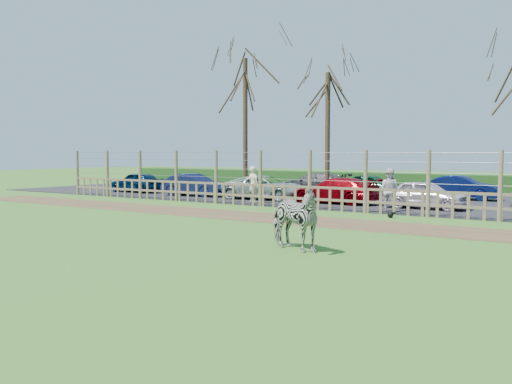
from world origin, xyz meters
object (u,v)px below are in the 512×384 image
Objects in this scene: car_1 at (194,185)px; car_3 at (336,190)px; car_10 at (372,185)px; tree_mid at (328,105)px; zebra at (292,218)px; crow at (391,215)px; car_2 at (265,187)px; car_9 at (314,183)px; car_0 at (137,182)px; car_11 at (461,188)px; visitor_b at (389,190)px; tree_left at (245,93)px; visitor_a at (253,185)px; car_4 at (425,194)px.

car_1 and car_3 have the same top height.
tree_mid is at bearing 144.61° from car_10.
zebra is 17.55m from car_1.
car_10 is (-4.98, 16.85, -0.16)m from zebra.
zebra reaches higher than crow.
car_2 is 5.03m from car_9.
car_3 is 1.17× the size of car_10.
car_11 is (17.33, 5.45, 0.00)m from car_0.
car_2 is at bearing 54.47° from zebra.
visitor_b is 10.20m from car_9.
tree_left is 4.57× the size of visitor_a.
car_0 is at bearing -9.06° from visitor_b.
car_0 is (-11.29, -2.57, -4.23)m from tree_mid.
tree_mid reaches higher than car_2.
visitor_b is at bearing 171.94° from car_11.
car_10 is (1.50, 2.31, -4.23)m from tree_mid.
car_10 is (3.60, -0.15, 0.00)m from car_9.
tree_mid is at bearing 102.59° from car_0.
car_1 and car_4 have the same top height.
zebra reaches higher than car_3.
car_1 is (-13.10, 11.68, -0.16)m from zebra.
car_2 is at bearing 122.08° from car_11.
car_11 is at bearing 107.22° from car_0.
tree_left is at bearing 152.23° from crow.
visitor_b is 2.11m from crow.
crow is 9.88m from car_10.
tree_mid is at bearing -46.34° from car_2.
car_3 is at bearing -14.36° from tree_left.
car_3 is at bearing -133.33° from visitor_a.
tree_left is 1.90× the size of car_9.
car_11 is (-0.43, 17.41, -0.16)m from zebra.
car_3 and car_11 have the same top height.
car_1 and car_9 have the same top height.
car_3 is (-4.71, 11.93, -0.16)m from zebra.
visitor_b reaches higher than crow.
visitor_a is 0.49× the size of car_4.
visitor_a is at bearing -115.88° from car_1.
car_1 and car_10 have the same top height.
tree_left reaches higher than car_4.
car_4 is at bearing 178.53° from car_11.
tree_left is at bearing -167.47° from tree_mid.
car_10 is 4.58m from car_11.
car_2 is at bearing 89.76° from car_0.
visitor_a reaches higher than car_4.
car_10 is at bearing -63.59° from car_1.
zebra reaches higher than car_2.
tree_mid is (4.50, 1.00, -0.75)m from tree_left.
car_4 is at bearing -116.42° from visitor_b.
visitor_b is at bearing 45.95° from car_9.
tree_left is 6.52m from car_9.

